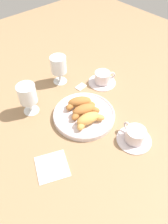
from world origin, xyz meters
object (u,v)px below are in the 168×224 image
object	(u,v)px
coffee_cup_near	(103,78)
juice_glass_left	(27,95)
croissant_large	(80,103)
pastry_plate	(84,115)
folded_napkin	(52,166)
coffee_cup_far	(135,136)
sugar_packet	(81,86)
juice_glass_right	(59,65)
croissant_extra	(89,119)
croissant_small	(84,110)

from	to	relation	value
coffee_cup_near	juice_glass_left	size ratio (longest dim) A/B	0.97
croissant_large	coffee_cup_near	distance (m)	0.21
pastry_plate	coffee_cup_near	xyz separation A→B (m)	(-0.22, -0.11, 0.01)
croissant_large	coffee_cup_near	size ratio (longest dim) A/B	0.90
juice_glass_left	folded_napkin	world-z (taller)	juice_glass_left
pastry_plate	coffee_cup_far	bearing A→B (deg)	106.69
croissant_large	juice_glass_left	xyz separation A→B (m)	(0.16, -0.14, 0.05)
pastry_plate	folded_napkin	distance (m)	0.26
pastry_plate	juice_glass_left	distance (m)	0.25
juice_glass_left	sugar_packet	bearing A→B (deg)	174.47
pastry_plate	folded_napkin	world-z (taller)	pastry_plate
juice_glass_left	juice_glass_right	bearing A→B (deg)	-160.37
juice_glass_left	folded_napkin	size ratio (longest dim) A/B	1.27
croissant_large	croissant_extra	world-z (taller)	same
croissant_large	folded_napkin	distance (m)	0.30
coffee_cup_near	juice_glass_left	world-z (taller)	juice_glass_left
croissant_small	croissant_extra	bearing A→B (deg)	70.87
pastry_plate	croissant_small	world-z (taller)	croissant_small
coffee_cup_far	juice_glass_right	size ratio (longest dim) A/B	0.97
juice_glass_right	folded_napkin	bearing A→B (deg)	49.31
croissant_large	croissant_extra	bearing A→B (deg)	71.02
croissant_small	croissant_extra	world-z (taller)	same
coffee_cup_far	juice_glass_right	xyz separation A→B (m)	(-0.00, -0.48, 0.07)
coffee_cup_far	sugar_packet	bearing A→B (deg)	-97.87
croissant_large	coffee_cup_near	world-z (taller)	croissant_large
croissant_small	coffee_cup_far	size ratio (longest dim) A/B	0.96
croissant_extra	juice_glass_right	world-z (taller)	juice_glass_right
croissant_large	coffee_cup_near	bearing A→B (deg)	-162.31
coffee_cup_near	folded_napkin	xyz separation A→B (m)	(0.46, 0.21, -0.02)
juice_glass_left	juice_glass_right	distance (m)	0.23
sugar_packet	croissant_extra	bearing A→B (deg)	49.86
pastry_plate	coffee_cup_far	world-z (taller)	coffee_cup_far
pastry_plate	coffee_cup_far	distance (m)	0.23
coffee_cup_near	croissant_extra	bearing A→B (deg)	34.04
croissant_large	juice_glass_right	xyz separation A→B (m)	(-0.05, -0.21, 0.05)
pastry_plate	folded_napkin	bearing A→B (deg)	22.83
croissant_small	folded_napkin	distance (m)	0.26
croissant_extra	sugar_packet	distance (m)	0.25
coffee_cup_far	sugar_packet	world-z (taller)	coffee_cup_far
croissant_small	juice_glass_left	distance (m)	0.24
croissant_large	croissant_extra	size ratio (longest dim) A/B	0.91
coffee_cup_far	coffee_cup_near	bearing A→B (deg)	-115.15
juice_glass_right	sugar_packet	bearing A→B (deg)	115.40
coffee_cup_near	sugar_packet	distance (m)	0.11
sugar_packet	folded_napkin	size ratio (longest dim) A/B	0.45
croissant_extra	juice_glass_left	size ratio (longest dim) A/B	0.96
folded_napkin	juice_glass_right	bearing A→B (deg)	-130.69
croissant_large	croissant_small	distance (m)	0.05
pastry_plate	juice_glass_right	distance (m)	0.28
pastry_plate	juice_glass_right	world-z (taller)	juice_glass_right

